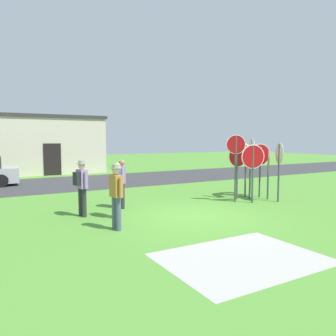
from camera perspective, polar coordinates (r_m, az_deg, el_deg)
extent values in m
plane|color=#518E33|center=(10.30, 4.62, -8.38)|extent=(80.00, 80.00, 0.00)
cube|color=#38383A|center=(19.04, -12.21, -2.25)|extent=(60.00, 6.40, 0.01)
cube|color=#ADAAA3|center=(6.99, 12.72, -15.07)|extent=(3.20, 2.40, 0.01)
cube|color=beige|center=(24.57, -20.27, 3.62)|extent=(7.39, 3.52, 3.80)
cube|color=#383333|center=(24.61, -20.42, 8.28)|extent=(7.59, 3.72, 0.20)
cube|color=black|center=(22.85, -19.46, 1.42)|extent=(1.10, 0.08, 2.10)
cylinder|color=black|center=(18.25, -27.00, -2.00)|extent=(0.65, 0.25, 0.64)
cylinder|color=black|center=(20.03, -27.04, -1.42)|extent=(0.65, 0.25, 0.64)
cylinder|color=#474C4C|center=(13.93, 15.69, -0.58)|extent=(0.09, 0.09, 2.13)
cylinder|color=white|center=(13.88, 15.76, 2.30)|extent=(0.84, 0.29, 0.88)
cylinder|color=#B70F14|center=(13.87, 15.78, 2.30)|extent=(0.78, 0.27, 0.81)
cylinder|color=#474C4C|center=(13.41, 14.19, -0.25)|extent=(0.15, 0.12, 2.37)
cylinder|color=white|center=(13.36, 14.27, 3.55)|extent=(0.30, 0.66, 0.71)
cylinder|color=#B70F14|center=(13.37, 14.31, 3.55)|extent=(0.28, 0.62, 0.65)
cylinder|color=#474C4C|center=(13.90, 13.33, -0.50)|extent=(0.10, 0.10, 2.15)
cylinder|color=white|center=(13.85, 13.40, 2.71)|extent=(0.62, 0.37, 0.71)
cylinder|color=#B70F14|center=(13.85, 13.36, 2.71)|extent=(0.57, 0.34, 0.66)
cylinder|color=#474C4C|center=(12.64, 14.51, -1.16)|extent=(0.09, 0.09, 2.12)
cylinder|color=white|center=(12.58, 14.57, 1.92)|extent=(0.86, 0.31, 0.91)
cylinder|color=#B70F14|center=(12.57, 14.59, 1.92)|extent=(0.80, 0.29, 0.84)
cylinder|color=#474C4C|center=(13.12, 18.71, -0.86)|extent=(0.10, 0.10, 2.20)
cylinder|color=white|center=(13.07, 18.80, 2.43)|extent=(0.41, 0.73, 0.83)
cylinder|color=#B70F14|center=(13.07, 18.84, 2.43)|extent=(0.39, 0.68, 0.77)
cylinder|color=#474C4C|center=(13.27, 11.94, -0.99)|extent=(0.10, 0.09, 2.03)
cylinder|color=white|center=(13.22, 12.00, 1.92)|extent=(0.22, 0.80, 0.82)
cylinder|color=#B70F14|center=(13.21, 11.97, 1.92)|extent=(0.21, 0.74, 0.76)
cylinder|color=#474C4C|center=(13.57, 17.02, -1.35)|extent=(0.10, 0.10, 1.85)
cylinder|color=white|center=(13.53, 17.08, 1.00)|extent=(0.65, 0.62, 0.88)
cylinder|color=#B70F14|center=(13.53, 17.12, 1.00)|extent=(0.60, 0.58, 0.82)
cylinder|color=#474C4C|center=(14.43, 14.08, -0.89)|extent=(0.08, 0.08, 1.86)
cylinder|color=white|center=(14.39, 14.13, 1.56)|extent=(0.75, 0.07, 0.75)
cylinder|color=#B70F14|center=(14.38, 14.15, 1.55)|extent=(0.69, 0.07, 0.69)
cylinder|color=#474C4C|center=(12.63, 11.66, -0.24)|extent=(0.10, 0.10, 2.49)
cylinder|color=white|center=(12.58, 11.74, 4.04)|extent=(0.64, 0.38, 0.73)
cylinder|color=#B70F14|center=(12.57, 11.75, 4.04)|extent=(0.59, 0.35, 0.68)
cylinder|color=#2D2D33|center=(10.62, -14.95, -5.71)|extent=(0.14, 0.14, 0.88)
cylinder|color=#2D2D33|center=(10.42, -14.38, -5.89)|extent=(0.14, 0.14, 0.88)
cube|color=#9E7AB2|center=(10.41, -14.75, -1.85)|extent=(0.30, 0.40, 0.58)
cylinder|color=#9E7AB2|center=(10.62, -15.36, -1.83)|extent=(0.09, 0.09, 0.52)
cylinder|color=#9E7AB2|center=(10.20, -14.12, -2.08)|extent=(0.09, 0.09, 0.52)
sphere|color=beige|center=(10.37, -14.81, 0.43)|extent=(0.21, 0.21, 0.21)
cylinder|color=gray|center=(10.36, -14.81, 0.75)|extent=(0.32, 0.31, 0.02)
cylinder|color=gray|center=(10.36, -14.82, 1.02)|extent=(0.19, 0.19, 0.09)
cube|color=#232328|center=(10.33, -15.59, -1.81)|extent=(0.19, 0.28, 0.40)
cylinder|color=#2D2D33|center=(11.58, -8.00, -4.69)|extent=(0.14, 0.14, 0.88)
cylinder|color=#2D2D33|center=(11.37, -7.90, -4.87)|extent=(0.14, 0.14, 0.88)
cube|color=#9E7AB2|center=(11.37, -7.99, -1.15)|extent=(0.31, 0.41, 0.58)
cylinder|color=#9E7AB2|center=(11.61, -8.10, -1.13)|extent=(0.09, 0.09, 0.52)
cylinder|color=#9E7AB2|center=(11.14, -7.88, -1.39)|extent=(0.09, 0.09, 0.52)
sphere|color=#9E7051|center=(11.33, -8.02, 0.93)|extent=(0.21, 0.21, 0.21)
cube|color=#232328|center=(11.36, -8.85, -1.07)|extent=(0.21, 0.29, 0.40)
cylinder|color=#4C5670|center=(10.20, -8.81, -6.03)|extent=(0.14, 0.14, 0.88)
cylinder|color=#4C5670|center=(9.98, -8.70, -6.27)|extent=(0.14, 0.14, 0.88)
cube|color=#3860B7|center=(9.98, -8.81, -2.03)|extent=(0.31, 0.41, 0.58)
cylinder|color=#3860B7|center=(10.22, -8.93, -1.98)|extent=(0.09, 0.09, 0.52)
cylinder|color=#3860B7|center=(9.74, -8.69, -2.32)|extent=(0.09, 0.09, 0.52)
sphere|color=tan|center=(9.93, -8.85, 0.34)|extent=(0.21, 0.21, 0.21)
cylinder|color=#4C5670|center=(8.91, -9.29, -7.67)|extent=(0.14, 0.14, 0.88)
cylinder|color=#4C5670|center=(8.72, -8.60, -7.94)|extent=(0.14, 0.14, 0.88)
cube|color=#B27533|center=(8.68, -9.02, -3.10)|extent=(0.26, 0.39, 0.58)
cylinder|color=#B27533|center=(8.89, -9.75, -3.04)|extent=(0.09, 0.09, 0.52)
cylinder|color=#B27533|center=(8.47, -8.24, -3.42)|extent=(0.09, 0.09, 0.52)
sphere|color=beige|center=(8.63, -9.05, -0.37)|extent=(0.21, 0.21, 0.21)
cylinder|color=gray|center=(8.63, -9.06, 0.01)|extent=(0.32, 0.31, 0.02)
cylinder|color=gray|center=(8.62, -9.06, 0.34)|extent=(0.19, 0.19, 0.09)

